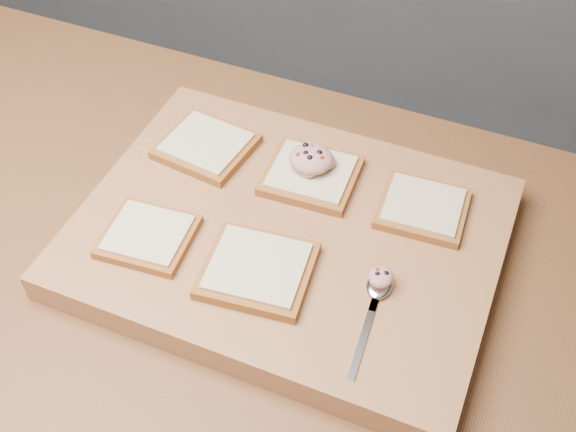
{
  "coord_description": "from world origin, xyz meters",
  "views": [
    {
      "loc": [
        0.23,
        -0.51,
        1.65
      ],
      "look_at": [
        -0.01,
        0.06,
        0.96
      ],
      "focal_mm": 45.0,
      "sensor_mm": 36.0,
      "label": 1
    }
  ],
  "objects_px": {
    "bread_far_center": "(311,175)",
    "tuna_salad_dollop": "(311,159)",
    "cutting_board": "(288,237)",
    "spoon": "(377,292)"
  },
  "relations": [
    {
      "from": "cutting_board",
      "to": "spoon",
      "type": "xyz_separation_m",
      "value": [
        0.14,
        -0.06,
        0.03
      ]
    },
    {
      "from": "cutting_board",
      "to": "bread_far_center",
      "type": "xyz_separation_m",
      "value": [
        -0.0,
        0.09,
        0.03
      ]
    },
    {
      "from": "tuna_salad_dollop",
      "to": "spoon",
      "type": "height_order",
      "value": "tuna_salad_dollop"
    },
    {
      "from": "bread_far_center",
      "to": "cutting_board",
      "type": "bearing_deg",
      "value": -87.34
    },
    {
      "from": "bread_far_center",
      "to": "tuna_salad_dollop",
      "type": "bearing_deg",
      "value": 116.61
    },
    {
      "from": "cutting_board",
      "to": "spoon",
      "type": "height_order",
      "value": "spoon"
    },
    {
      "from": "cutting_board",
      "to": "tuna_salad_dollop",
      "type": "distance_m",
      "value": 0.11
    },
    {
      "from": "cutting_board",
      "to": "bread_far_center",
      "type": "bearing_deg",
      "value": 92.66
    },
    {
      "from": "bread_far_center",
      "to": "spoon",
      "type": "xyz_separation_m",
      "value": [
        0.14,
        -0.15,
        -0.0
      ]
    },
    {
      "from": "cutting_board",
      "to": "spoon",
      "type": "relative_size",
      "value": 3.38
    }
  ]
}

